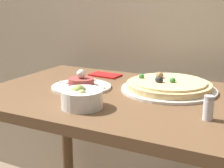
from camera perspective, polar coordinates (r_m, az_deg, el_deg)
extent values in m
cube|color=brown|center=(1.16, 1.07, -2.54)|extent=(1.01, 0.68, 0.03)
cylinder|color=brown|center=(1.74, -8.25, -10.38)|extent=(0.06, 0.06, 0.75)
cylinder|color=silver|center=(1.21, 10.29, -0.97)|extent=(0.36, 0.36, 0.01)
cylinder|color=#E5C17F|center=(1.20, 10.33, -0.25)|extent=(0.32, 0.32, 0.02)
cylinder|color=beige|center=(1.20, 10.36, 0.42)|extent=(0.28, 0.28, 0.01)
sphere|color=#387F33|center=(1.17, 11.00, 0.62)|extent=(0.02, 0.02, 0.02)
sphere|color=#387F33|center=(1.23, 5.41, 1.40)|extent=(0.02, 0.02, 0.02)
sphere|color=black|center=(1.18, 8.38, 0.83)|extent=(0.02, 0.02, 0.02)
sphere|color=black|center=(1.17, 8.65, 0.71)|extent=(0.03, 0.03, 0.03)
sphere|color=#997047|center=(1.24, 8.71, 1.53)|extent=(0.03, 0.03, 0.03)
cylinder|color=silver|center=(1.23, -5.62, -0.51)|extent=(0.23, 0.23, 0.01)
cylinder|color=#933D38|center=(1.23, -5.64, 0.39)|extent=(0.10, 0.10, 0.03)
sphere|color=silver|center=(1.22, -5.68, 1.87)|extent=(0.04, 0.04, 0.04)
cube|color=white|center=(1.19, -2.23, -0.62)|extent=(0.04, 0.02, 0.01)
cube|color=white|center=(1.30, -3.66, 0.69)|extent=(0.02, 0.04, 0.01)
cube|color=white|center=(1.27, -8.80, 0.29)|extent=(0.04, 0.02, 0.01)
cube|color=white|center=(1.16, -7.83, -1.09)|extent=(0.02, 0.04, 0.01)
cylinder|color=white|center=(1.00, -5.48, -2.69)|extent=(0.13, 0.13, 0.06)
sphere|color=#A3B25B|center=(0.99, -6.39, -1.36)|extent=(0.03, 0.03, 0.03)
sphere|color=#8EA34C|center=(0.99, -6.08, -1.20)|extent=(0.04, 0.04, 0.04)
sphere|color=#A3B25B|center=(0.99, -5.69, -1.23)|extent=(0.03, 0.03, 0.03)
sphere|color=#B7BC70|center=(0.96, -5.56, -1.81)|extent=(0.03, 0.03, 0.03)
sphere|color=#8EA34C|center=(1.00, -6.88, -1.30)|extent=(0.03, 0.03, 0.03)
cube|color=red|center=(1.43, -1.25, 1.64)|extent=(0.14, 0.09, 0.01)
cylinder|color=silver|center=(0.93, 17.19, -4.55)|extent=(0.03, 0.03, 0.06)
cylinder|color=#B2B2B7|center=(0.92, 17.36, -2.43)|extent=(0.03, 0.03, 0.01)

